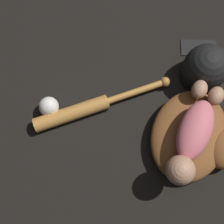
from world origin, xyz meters
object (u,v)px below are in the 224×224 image
(baseball_bat, at_px, (86,109))
(baseball_cap, at_px, (205,68))
(baseball_glove, at_px, (194,137))
(baseball, at_px, (49,107))
(baby_figure, at_px, (192,136))

(baseball_bat, xyz_separation_m, baseball_cap, (-0.24, 0.37, 0.04))
(baseball_glove, relative_size, baseball, 5.06)
(baby_figure, height_order, baseball_bat, baby_figure)
(baseball, relative_size, baseball_cap, 0.29)
(baby_figure, distance_m, baseball, 0.49)
(baseball_glove, bearing_deg, baseball_bat, -91.52)
(baseball_glove, xyz_separation_m, baby_figure, (0.02, -0.02, 0.08))
(baseball_bat, distance_m, baseball_cap, 0.44)
(baseball_cap, bearing_deg, baseball_glove, 2.68)
(baseball_cap, bearing_deg, baby_figure, -2.55)
(baseball_bat, bearing_deg, baseball_cap, 122.46)
(baseball_glove, relative_size, baby_figure, 0.98)
(baseball_bat, height_order, baseball, baseball)
(baseball_glove, bearing_deg, baseball, -88.01)
(baby_figure, height_order, baseball, baby_figure)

